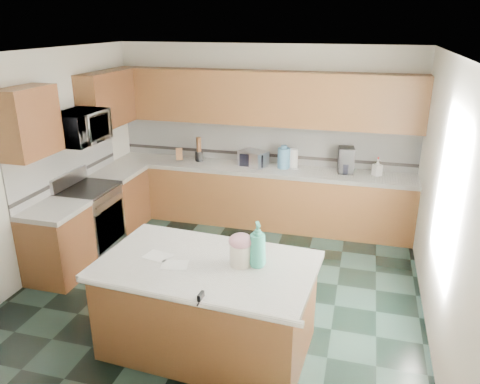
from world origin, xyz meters
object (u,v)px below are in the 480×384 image
(island_base, at_px, (208,308))
(toaster_oven, at_px, (253,158))
(treat_jar, at_px, (241,255))
(coffee_maker, at_px, (346,160))
(knife_block, at_px, (179,154))
(island_top, at_px, (207,266))
(soap_bottle_island, at_px, (257,244))

(island_base, height_order, toaster_oven, toaster_oven)
(treat_jar, height_order, coffee_maker, coffee_maker)
(knife_block, bearing_deg, island_top, -86.49)
(coffee_maker, bearing_deg, island_base, -116.87)
(treat_jar, xyz_separation_m, knife_block, (-1.83, 3.02, -0.01))
(island_base, relative_size, coffee_maker, 5.01)
(knife_block, distance_m, coffee_maker, 2.58)
(soap_bottle_island, bearing_deg, toaster_oven, 79.54)
(knife_block, bearing_deg, soap_bottle_island, -79.34)
(island_top, bearing_deg, knife_block, 120.04)
(coffee_maker, bearing_deg, soap_bottle_island, -109.21)
(soap_bottle_island, relative_size, coffee_maker, 1.13)
(toaster_oven, height_order, coffee_maker, coffee_maker)
(island_base, height_order, knife_block, knife_block)
(treat_jar, bearing_deg, toaster_oven, 108.44)
(island_base, xyz_separation_m, island_top, (0.00, 0.00, 0.46))
(island_base, xyz_separation_m, treat_jar, (0.31, 0.05, 0.59))
(island_base, height_order, soap_bottle_island, soap_bottle_island)
(soap_bottle_island, distance_m, coffee_maker, 3.09)
(toaster_oven, relative_size, coffee_maker, 1.07)
(island_top, height_order, coffee_maker, coffee_maker)
(treat_jar, bearing_deg, coffee_maker, 82.98)
(soap_bottle_island, xyz_separation_m, knife_block, (-1.98, 3.00, -0.12))
(island_top, relative_size, toaster_oven, 4.92)
(island_base, xyz_separation_m, toaster_oven, (-0.31, 3.07, 0.61))
(island_top, bearing_deg, treat_jar, 12.83)
(soap_bottle_island, height_order, coffee_maker, soap_bottle_island)
(soap_bottle_island, height_order, toaster_oven, soap_bottle_island)
(island_top, distance_m, coffee_maker, 3.29)
(toaster_oven, bearing_deg, coffee_maker, 26.21)
(island_top, relative_size, soap_bottle_island, 4.67)
(soap_bottle_island, xyz_separation_m, toaster_oven, (-0.77, 3.00, -0.10))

